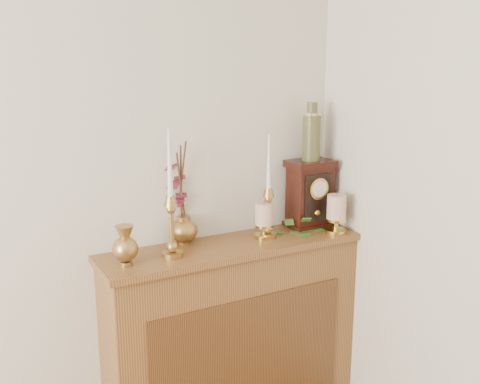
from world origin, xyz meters
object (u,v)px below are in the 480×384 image
ginger_jar (178,196)px  mantel_clock (310,194)px  candlestick_center (268,205)px  candlestick_left (171,216)px  ceramic_vase (311,135)px  bud_vase (125,246)px

ginger_jar → mantel_clock: bearing=-7.6°
candlestick_center → ginger_jar: 0.42m
ginger_jar → candlestick_left: bearing=-120.3°
candlestick_center → ceramic_vase: ceramic_vase is taller
bud_vase → mantel_clock: 0.98m
bud_vase → candlestick_center: bearing=3.2°
ginger_jar → mantel_clock: 0.67m
candlestick_left → bud_vase: 0.22m
candlestick_left → mantel_clock: bearing=6.5°
candlestick_left → ginger_jar: candlestick_left is taller
bud_vase → ceramic_vase: 1.04m
bud_vase → ginger_jar: 0.38m
candlestick_center → ginger_jar: bearing=159.8°
mantel_clock → bud_vase: bearing=-174.4°
candlestick_left → ginger_jar: (0.10, 0.18, 0.03)m
ginger_jar → mantel_clock: (0.66, -0.09, -0.05)m
ginger_jar → candlestick_center: bearing=-20.2°
candlestick_center → mantel_clock: 0.28m
bud_vase → ginger_jar: bearing=30.8°
candlestick_left → ceramic_vase: size_ratio=1.94×
candlestick_center → ceramic_vase: 0.41m
ginger_jar → ceramic_vase: (0.66, -0.09, 0.25)m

